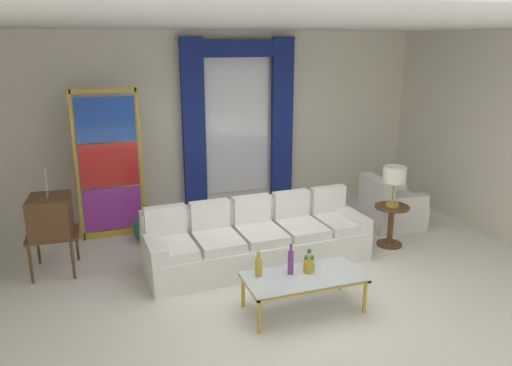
% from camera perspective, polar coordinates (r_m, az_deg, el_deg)
% --- Properties ---
extents(ground_plane, '(16.00, 16.00, 0.00)m').
position_cam_1_polar(ground_plane, '(6.01, 2.98, -11.95)').
color(ground_plane, white).
extents(wall_rear, '(8.00, 0.12, 3.00)m').
position_cam_1_polar(wall_rear, '(8.32, -4.78, 6.91)').
color(wall_rear, silver).
rests_on(wall_rear, ground).
extents(wall_right, '(0.12, 7.00, 3.00)m').
position_cam_1_polar(wall_right, '(8.01, 26.58, 4.91)').
color(wall_right, silver).
rests_on(wall_right, ground).
extents(ceiling_slab, '(8.00, 7.60, 0.04)m').
position_cam_1_polar(ceiling_slab, '(6.05, 0.46, 17.98)').
color(ceiling_slab, white).
extents(curtained_window, '(2.00, 0.17, 2.70)m').
position_cam_1_polar(curtained_window, '(8.22, -2.02, 8.55)').
color(curtained_window, white).
rests_on(curtained_window, ground).
extents(couch_white_long, '(2.96, 1.05, 0.86)m').
position_cam_1_polar(couch_white_long, '(6.52, 0.02, -6.59)').
color(couch_white_long, white).
rests_on(couch_white_long, ground).
extents(coffee_table, '(1.28, 0.62, 0.41)m').
position_cam_1_polar(coffee_table, '(5.39, 5.57, -10.99)').
color(coffee_table, silver).
rests_on(coffee_table, ground).
extents(bottle_blue_decanter, '(0.06, 0.06, 0.35)m').
position_cam_1_polar(bottle_blue_decanter, '(5.34, 4.05, -9.07)').
color(bottle_blue_decanter, '#753384').
rests_on(bottle_blue_decanter, coffee_table).
extents(bottle_crystal_tall, '(0.07, 0.07, 0.29)m').
position_cam_1_polar(bottle_crystal_tall, '(5.30, 0.30, -9.61)').
color(bottle_crystal_tall, gold).
rests_on(bottle_crystal_tall, coffee_table).
extents(bottle_amber_squat, '(0.12, 0.12, 0.22)m').
position_cam_1_polar(bottle_amber_squat, '(5.43, 6.17, -9.52)').
color(bottle_amber_squat, gold).
rests_on(bottle_amber_squat, coffee_table).
extents(bottle_ruby_flask, '(0.11, 0.11, 0.20)m').
position_cam_1_polar(bottle_ruby_flask, '(5.58, 6.19, -8.86)').
color(bottle_ruby_flask, '#196B3D').
rests_on(bottle_ruby_flask, coffee_table).
extents(vintage_tv, '(0.62, 0.63, 1.35)m').
position_cam_1_polar(vintage_tv, '(6.60, -22.79, -3.72)').
color(vintage_tv, brown).
rests_on(vintage_tv, ground).
extents(armchair_white, '(0.88, 0.87, 0.80)m').
position_cam_1_polar(armchair_white, '(8.05, 15.19, -2.82)').
color(armchair_white, white).
rests_on(armchair_white, ground).
extents(stained_glass_divider, '(0.95, 0.05, 2.20)m').
position_cam_1_polar(stained_glass_divider, '(7.42, -16.64, 1.66)').
color(stained_glass_divider, gold).
rests_on(stained_glass_divider, ground).
extents(peacock_figurine, '(0.44, 0.60, 0.50)m').
position_cam_1_polar(peacock_figurine, '(7.24, -12.30, -5.35)').
color(peacock_figurine, beige).
rests_on(peacock_figurine, ground).
extents(round_side_table, '(0.48, 0.48, 0.59)m').
position_cam_1_polar(round_side_table, '(7.25, 15.40, -4.38)').
color(round_side_table, brown).
rests_on(round_side_table, ground).
extents(table_lamp_brass, '(0.32, 0.32, 0.57)m').
position_cam_1_polar(table_lamp_brass, '(7.05, 15.81, 0.75)').
color(table_lamp_brass, '#B29338').
rests_on(table_lamp_brass, round_side_table).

